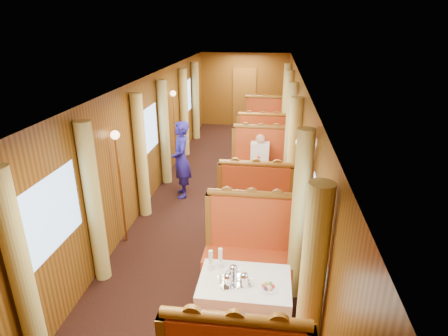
% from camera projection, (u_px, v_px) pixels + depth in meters
% --- Properties ---
extents(floor, '(3.00, 12.00, 0.01)m').
position_uv_depth(floor, '(221.00, 200.00, 7.86)').
color(floor, black).
rests_on(floor, ground).
extents(ceiling, '(3.00, 12.00, 0.01)m').
position_uv_depth(ceiling, '(221.00, 79.00, 6.94)').
color(ceiling, silver).
rests_on(ceiling, wall_left).
extents(wall_far, '(3.00, 0.01, 2.50)m').
position_uv_depth(wall_far, '(244.00, 90.00, 12.93)').
color(wall_far, brown).
rests_on(wall_far, floor).
extents(wall_left, '(0.01, 12.00, 2.50)m').
position_uv_depth(wall_left, '(148.00, 140.00, 7.58)').
color(wall_left, brown).
rests_on(wall_left, floor).
extents(wall_right, '(0.01, 12.00, 2.50)m').
position_uv_depth(wall_right, '(298.00, 146.00, 7.22)').
color(wall_right, brown).
rests_on(wall_right, floor).
extents(doorway_far, '(0.80, 0.04, 2.00)m').
position_uv_depth(doorway_far, '(244.00, 98.00, 13.00)').
color(doorway_far, '#8D5C20').
rests_on(doorway_far, floor).
extents(table_near, '(1.05, 0.72, 0.75)m').
position_uv_depth(table_near, '(244.00, 306.00, 4.41)').
color(table_near, white).
rests_on(table_near, floor).
extents(banquette_near_aft, '(1.30, 0.55, 1.34)m').
position_uv_depth(banquette_near_aft, '(250.00, 253.00, 5.33)').
color(banquette_near_aft, '#A52112').
rests_on(banquette_near_aft, floor).
extents(table_mid, '(1.05, 0.72, 0.75)m').
position_uv_depth(table_mid, '(257.00, 185.00, 7.64)').
color(table_mid, white).
rests_on(table_mid, floor).
extents(banquette_mid_fwd, '(1.30, 0.55, 1.34)m').
position_uv_depth(banquette_mid_fwd, '(255.00, 206.00, 6.68)').
color(banquette_mid_fwd, '#A52112').
rests_on(banquette_mid_fwd, floor).
extents(banquette_mid_aft, '(1.30, 0.55, 1.34)m').
position_uv_depth(banquette_mid_aft, '(260.00, 165.00, 8.55)').
color(banquette_mid_aft, '#A52112').
rests_on(banquette_mid_aft, floor).
extents(table_far, '(1.05, 0.72, 0.75)m').
position_uv_depth(table_far, '(263.00, 136.00, 10.86)').
color(table_far, white).
rests_on(table_far, floor).
extents(banquette_far_fwd, '(1.30, 0.55, 1.34)m').
position_uv_depth(banquette_far_fwd, '(262.00, 145.00, 9.91)').
color(banquette_far_fwd, '#A52112').
rests_on(banquette_far_fwd, floor).
extents(banquette_far_aft, '(1.30, 0.55, 1.34)m').
position_uv_depth(banquette_far_aft, '(264.00, 125.00, 11.78)').
color(banquette_far_aft, '#A52112').
rests_on(banquette_far_aft, floor).
extents(tea_tray, '(0.40, 0.35, 0.01)m').
position_uv_depth(tea_tray, '(234.00, 282.00, 4.24)').
color(tea_tray, silver).
rests_on(tea_tray, table_near).
extents(teapot_left, '(0.20, 0.18, 0.13)m').
position_uv_depth(teapot_left, '(228.00, 282.00, 4.16)').
color(teapot_left, silver).
rests_on(teapot_left, tea_tray).
extents(teapot_right, '(0.18, 0.15, 0.13)m').
position_uv_depth(teapot_right, '(244.00, 281.00, 4.16)').
color(teapot_right, silver).
rests_on(teapot_right, tea_tray).
extents(teapot_back, '(0.20, 0.17, 0.13)m').
position_uv_depth(teapot_back, '(233.00, 273.00, 4.30)').
color(teapot_back, silver).
rests_on(teapot_back, tea_tray).
extents(fruit_plate, '(0.21, 0.21, 0.05)m').
position_uv_depth(fruit_plate, '(268.00, 287.00, 4.14)').
color(fruit_plate, white).
rests_on(fruit_plate, table_near).
extents(cup_inboard, '(0.08, 0.08, 0.26)m').
position_uv_depth(cup_inboard, '(211.00, 262.00, 4.42)').
color(cup_inboard, white).
rests_on(cup_inboard, table_near).
extents(cup_outboard, '(0.08, 0.08, 0.26)m').
position_uv_depth(cup_outboard, '(220.00, 260.00, 4.46)').
color(cup_outboard, white).
rests_on(cup_outboard, table_near).
extents(rose_vase_mid, '(0.06, 0.06, 0.36)m').
position_uv_depth(rose_vase_mid, '(259.00, 160.00, 7.45)').
color(rose_vase_mid, silver).
rests_on(rose_vase_mid, table_mid).
extents(rose_vase_far, '(0.06, 0.06, 0.36)m').
position_uv_depth(rose_vase_far, '(264.00, 117.00, 10.66)').
color(rose_vase_far, silver).
rests_on(rose_vase_far, table_far).
extents(window_left_near, '(0.01, 1.20, 0.90)m').
position_uv_depth(window_left_near, '(51.00, 214.00, 4.28)').
color(window_left_near, '#86ADDE').
rests_on(window_left_near, wall_left).
extents(curtain_left_near_a, '(0.22, 0.22, 2.35)m').
position_uv_depth(curtain_left_near_a, '(22.00, 278.00, 3.65)').
color(curtain_left_near_a, '#CFC26A').
rests_on(curtain_left_near_a, floor).
extents(curtain_left_near_b, '(0.22, 0.22, 2.35)m').
position_uv_depth(curtain_left_near_b, '(94.00, 205.00, 5.09)').
color(curtain_left_near_b, '#CFC26A').
rests_on(curtain_left_near_b, floor).
extents(window_right_near, '(0.01, 1.20, 0.90)m').
position_uv_depth(window_right_near, '(316.00, 232.00, 3.93)').
color(window_right_near, '#86ADDE').
rests_on(window_right_near, wall_right).
extents(curtain_right_near_a, '(0.22, 0.22, 2.35)m').
position_uv_depth(curtain_right_near_a, '(310.00, 304.00, 3.32)').
color(curtain_right_near_a, '#CFC26A').
rests_on(curtain_right_near_a, floor).
extents(curtain_right_near_b, '(0.22, 0.22, 2.35)m').
position_uv_depth(curtain_right_near_b, '(299.00, 218.00, 4.76)').
color(curtain_right_near_b, '#CFC26A').
rests_on(curtain_right_near_b, floor).
extents(window_left_mid, '(0.01, 1.20, 0.90)m').
position_uv_depth(window_left_mid, '(148.00, 131.00, 7.50)').
color(window_left_mid, '#86ADDE').
rests_on(window_left_mid, wall_left).
extents(curtain_left_mid_a, '(0.22, 0.22, 2.35)m').
position_uv_depth(curtain_left_mid_a, '(141.00, 157.00, 6.88)').
color(curtain_left_mid_a, '#CFC26A').
rests_on(curtain_left_mid_a, floor).
extents(curtain_left_mid_b, '(0.22, 0.22, 2.35)m').
position_uv_depth(curtain_left_mid_b, '(164.00, 133.00, 8.31)').
color(curtain_left_mid_b, '#CFC26A').
rests_on(curtain_left_mid_b, floor).
extents(window_right_mid, '(0.01, 1.20, 0.90)m').
position_uv_depth(window_right_mid, '(298.00, 136.00, 7.15)').
color(window_right_mid, '#86ADDE').
rests_on(window_right_mid, wall_right).
extents(curtain_right_mid_a, '(0.22, 0.22, 2.35)m').
position_uv_depth(curtain_right_mid_a, '(293.00, 164.00, 6.55)').
color(curtain_right_mid_a, '#CFC26A').
rests_on(curtain_right_mid_a, floor).
extents(curtain_right_mid_b, '(0.22, 0.22, 2.35)m').
position_uv_depth(curtain_right_mid_b, '(290.00, 138.00, 7.98)').
color(curtain_right_mid_b, '#CFC26A').
rests_on(curtain_right_mid_b, floor).
extents(window_left_far, '(0.01, 1.20, 0.90)m').
position_uv_depth(window_left_far, '(186.00, 97.00, 10.73)').
color(window_left_far, '#86ADDE').
rests_on(window_left_far, wall_left).
extents(curtain_left_far_a, '(0.22, 0.22, 2.35)m').
position_uv_depth(curtain_left_far_a, '(184.00, 113.00, 10.10)').
color(curtain_left_far_a, '#CFC26A').
rests_on(curtain_left_far_a, floor).
extents(curtain_left_far_b, '(0.22, 0.22, 2.35)m').
position_uv_depth(curtain_left_far_b, '(196.00, 101.00, 11.54)').
color(curtain_left_far_b, '#CFC26A').
rests_on(curtain_left_far_b, floor).
extents(window_right_far, '(0.01, 1.20, 0.90)m').
position_uv_depth(window_right_far, '(291.00, 100.00, 10.38)').
color(window_right_far, '#86ADDE').
rests_on(window_right_far, wall_right).
extents(curtain_right_far_a, '(0.22, 0.22, 2.35)m').
position_uv_depth(curtain_right_far_a, '(287.00, 116.00, 9.77)').
color(curtain_right_far_a, '#CFC26A').
rests_on(curtain_right_far_a, floor).
extents(curtain_right_far_b, '(0.22, 0.22, 2.35)m').
position_uv_depth(curtain_right_far_b, '(286.00, 104.00, 11.21)').
color(curtain_right_far_b, '#CFC26A').
rests_on(curtain_right_far_b, floor).
extents(sconce_left_fore, '(0.14, 0.14, 1.95)m').
position_uv_depth(sconce_left_fore, '(118.00, 165.00, 5.91)').
color(sconce_left_fore, '#BF8C3F').
rests_on(sconce_left_fore, floor).
extents(sconce_right_fore, '(0.14, 0.14, 1.95)m').
position_uv_depth(sconce_right_fore, '(298.00, 174.00, 5.57)').
color(sconce_right_fore, '#BF8C3F').
rests_on(sconce_right_fore, floor).
extents(sconce_left_aft, '(0.14, 0.14, 1.95)m').
position_uv_depth(sconce_left_aft, '(174.00, 114.00, 9.13)').
color(sconce_left_aft, '#BF8C3F').
rests_on(sconce_left_aft, floor).
extents(sconce_right_aft, '(0.14, 0.14, 1.95)m').
position_uv_depth(sconce_right_aft, '(290.00, 117.00, 8.80)').
color(sconce_right_aft, '#BF8C3F').
rests_on(sconce_right_aft, floor).
extents(steward, '(0.55, 0.69, 1.63)m').
position_uv_depth(steward, '(181.00, 160.00, 7.76)').
color(steward, navy).
rests_on(steward, floor).
extents(passenger, '(0.40, 0.44, 0.76)m').
position_uv_depth(passenger, '(260.00, 155.00, 8.23)').
color(passenger, beige).
rests_on(passenger, banquette_mid_aft).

